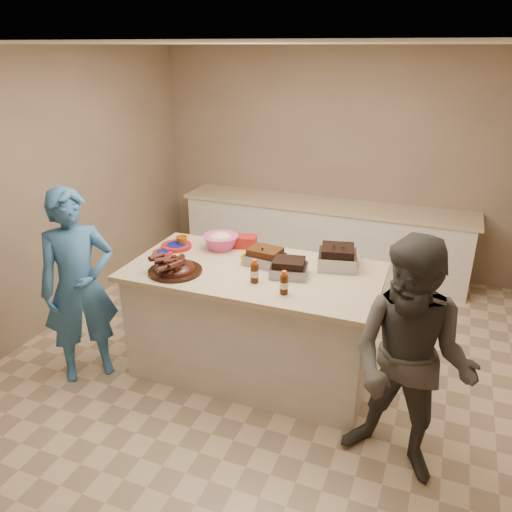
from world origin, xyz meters
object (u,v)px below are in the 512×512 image
at_px(bbq_bottle_b, 284,294).
at_px(guest_blue, 92,371).
at_px(plastic_cup, 182,246).
at_px(island, 254,369).
at_px(guest_gray, 396,465).
at_px(roasting_pan, 337,267).
at_px(coleslaw_bowl, 221,249).
at_px(mustard_bottle, 243,264).
at_px(bbq_bottle_a, 254,282).
at_px(rib_platter, 175,272).

bearing_deg(bbq_bottle_b, guest_blue, -171.75).
height_order(plastic_cup, guest_blue, plastic_cup).
height_order(island, plastic_cup, plastic_cup).
bearing_deg(guest_gray, island, 167.03).
bearing_deg(roasting_pan, coleslaw_bowl, 167.58).
xyz_separation_m(mustard_bottle, guest_blue, (-1.21, -0.64, -0.99)).
xyz_separation_m(coleslaw_bowl, bbq_bottle_a, (0.54, -0.53, 0.00)).
bearing_deg(rib_platter, mustard_bottle, 38.00).
height_order(rib_platter, mustard_bottle, rib_platter).
height_order(bbq_bottle_b, guest_gray, bbq_bottle_b).
bearing_deg(bbq_bottle_a, mustard_bottle, 127.27).
bearing_deg(plastic_cup, guest_blue, -123.56).
distance_m(island, guest_blue, 1.45).
relative_size(rib_platter, bbq_bottle_a, 2.31).
distance_m(roasting_pan, mustard_bottle, 0.78).
xyz_separation_m(rib_platter, bbq_bottle_a, (0.67, 0.07, 0.00)).
bearing_deg(guest_blue, bbq_bottle_b, -38.89).
bearing_deg(bbq_bottle_b, mustard_bottle, 141.80).
xyz_separation_m(coleslaw_bowl, plastic_cup, (-0.36, -0.08, 0.00)).
xyz_separation_m(island, plastic_cup, (-0.80, 0.23, 0.99)).
distance_m(roasting_pan, plastic_cup, 1.43).
xyz_separation_m(rib_platter, guest_blue, (-0.76, -0.28, -0.99)).
bearing_deg(island, mustard_bottle, 151.01).
distance_m(island, mustard_bottle, 1.00).
distance_m(coleslaw_bowl, plastic_cup, 0.37).
height_order(plastic_cup, guest_gray, plastic_cup).
relative_size(rib_platter, bbq_bottle_b, 2.38).
distance_m(bbq_bottle_b, guest_gray, 1.42).
bearing_deg(guest_blue, island, -24.01).
height_order(bbq_bottle_a, plastic_cup, bbq_bottle_a).
height_order(bbq_bottle_b, mustard_bottle, bbq_bottle_b).
bearing_deg(guest_gray, plastic_cup, 170.88).
bearing_deg(bbq_bottle_a, guest_gray, -20.22).
bearing_deg(rib_platter, island, 26.50).
bearing_deg(rib_platter, plastic_cup, 113.74).
height_order(bbq_bottle_a, mustard_bottle, bbq_bottle_a).
bearing_deg(bbq_bottle_b, roasting_pan, 67.98).
relative_size(roasting_pan, mustard_bottle, 2.61).
distance_m(bbq_bottle_b, mustard_bottle, 0.63).
distance_m(coleslaw_bowl, bbq_bottle_a, 0.76).
distance_m(roasting_pan, coleslaw_bowl, 1.07).
height_order(bbq_bottle_a, guest_blue, bbq_bottle_a).
distance_m(island, roasting_pan, 1.21).
bearing_deg(plastic_cup, coleslaw_bowl, 11.88).
height_order(bbq_bottle_a, guest_gray, bbq_bottle_a).
relative_size(bbq_bottle_a, plastic_cup, 1.81).
relative_size(coleslaw_bowl, bbq_bottle_a, 1.68).
height_order(roasting_pan, coleslaw_bowl, coleslaw_bowl).
height_order(island, bbq_bottle_b, bbq_bottle_b).
xyz_separation_m(rib_platter, plastic_cup, (-0.23, 0.52, 0.00)).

